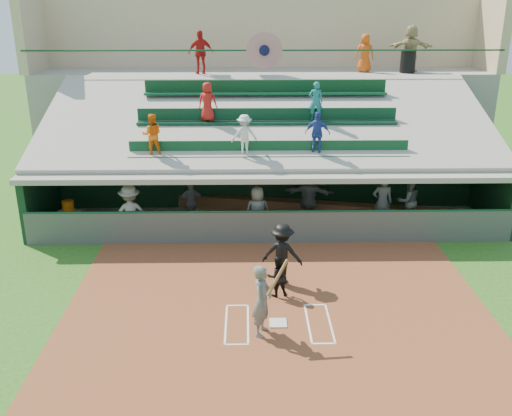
{
  "coord_description": "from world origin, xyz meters",
  "views": [
    {
      "loc": [
        -0.76,
        -12.3,
        7.65
      ],
      "look_at": [
        -0.49,
        3.5,
        1.8
      ],
      "focal_mm": 40.0,
      "sensor_mm": 36.0,
      "label": 1
    }
  ],
  "objects_px": {
    "batter_at_plate": "(262,300)",
    "water_cooler": "(68,206)",
    "home_plate": "(278,323)",
    "trash_bin": "(408,61)",
    "catcher": "(277,276)",
    "white_table": "(68,221)"
  },
  "relations": [
    {
      "from": "catcher",
      "to": "water_cooler",
      "type": "height_order",
      "value": "catcher"
    },
    {
      "from": "white_table",
      "to": "home_plate",
      "type": "bearing_deg",
      "value": -20.62
    },
    {
      "from": "home_plate",
      "to": "catcher",
      "type": "xyz_separation_m",
      "value": [
        0.04,
        1.44,
        0.56
      ]
    },
    {
      "from": "batter_at_plate",
      "to": "water_cooler",
      "type": "height_order",
      "value": "batter_at_plate"
    },
    {
      "from": "catcher",
      "to": "white_table",
      "type": "height_order",
      "value": "catcher"
    },
    {
      "from": "batter_at_plate",
      "to": "catcher",
      "type": "bearing_deg",
      "value": 76.47
    },
    {
      "from": "catcher",
      "to": "white_table",
      "type": "bearing_deg",
      "value": -48.19
    },
    {
      "from": "batter_at_plate",
      "to": "water_cooler",
      "type": "distance_m",
      "value": 9.27
    },
    {
      "from": "home_plate",
      "to": "water_cooler",
      "type": "distance_m",
      "value": 9.31
    },
    {
      "from": "batter_at_plate",
      "to": "trash_bin",
      "type": "height_order",
      "value": "trash_bin"
    },
    {
      "from": "home_plate",
      "to": "white_table",
      "type": "relative_size",
      "value": 0.56
    },
    {
      "from": "batter_at_plate",
      "to": "catcher",
      "type": "relative_size",
      "value": 1.69
    },
    {
      "from": "white_table",
      "to": "water_cooler",
      "type": "height_order",
      "value": "water_cooler"
    },
    {
      "from": "white_table",
      "to": "trash_bin",
      "type": "relative_size",
      "value": 0.79
    },
    {
      "from": "batter_at_plate",
      "to": "water_cooler",
      "type": "relative_size",
      "value": 4.89
    },
    {
      "from": "white_table",
      "to": "trash_bin",
      "type": "xyz_separation_m",
      "value": [
        13.14,
        6.48,
        4.71
      ]
    },
    {
      "from": "trash_bin",
      "to": "catcher",
      "type": "bearing_deg",
      "value": -118.75
    },
    {
      "from": "batter_at_plate",
      "to": "catcher",
      "type": "xyz_separation_m",
      "value": [
        0.45,
        1.87,
        -0.33
      ]
    },
    {
      "from": "home_plate",
      "to": "batter_at_plate",
      "type": "relative_size",
      "value": 0.22
    },
    {
      "from": "home_plate",
      "to": "trash_bin",
      "type": "bearing_deg",
      "value": 63.93
    },
    {
      "from": "home_plate",
      "to": "catcher",
      "type": "distance_m",
      "value": 1.55
    },
    {
      "from": "white_table",
      "to": "water_cooler",
      "type": "distance_m",
      "value": 0.54
    }
  ]
}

